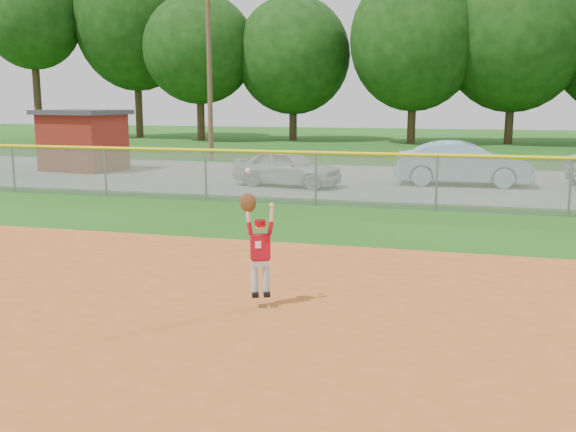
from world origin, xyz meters
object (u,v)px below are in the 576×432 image
(car_white_a, at_px, (288,168))
(utility_shed, at_px, (83,140))
(ballplayer, at_px, (258,245))
(car_blue, at_px, (463,163))

(car_white_a, distance_m, utility_shed, 9.94)
(ballplayer, bearing_deg, car_blue, 79.25)
(utility_shed, bearing_deg, ballplayer, -50.52)
(car_blue, bearing_deg, ballplayer, 166.33)
(car_blue, bearing_deg, utility_shed, 84.24)
(utility_shed, distance_m, ballplayer, 19.86)
(utility_shed, height_order, ballplayer, utility_shed)
(car_blue, height_order, ballplayer, ballplayer)
(car_white_a, xyz_separation_m, utility_shed, (-9.58, 2.58, 0.63))
(car_white_a, bearing_deg, utility_shed, 83.91)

